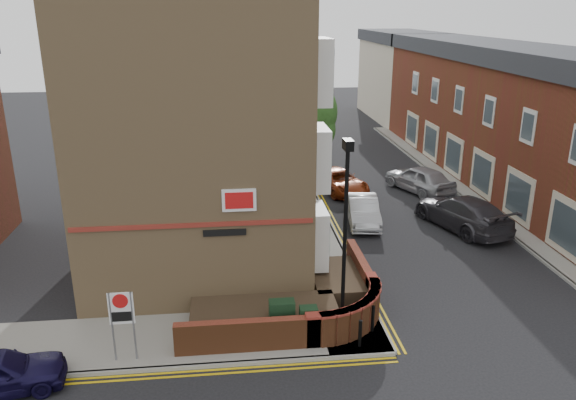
{
  "coord_description": "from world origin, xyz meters",
  "views": [
    {
      "loc": [
        -1.82,
        -14.09,
        9.94
      ],
      "look_at": [
        0.19,
        4.0,
        3.71
      ],
      "focal_mm": 35.0,
      "sensor_mm": 36.0,
      "label": 1
    }
  ],
  "objects_px": {
    "lamppost": "(345,240)",
    "zone_sign": "(122,314)",
    "utility_cabinet_large": "(282,318)",
    "silver_car_near": "(363,210)"
  },
  "relations": [
    {
      "from": "lamppost",
      "to": "zone_sign",
      "type": "bearing_deg",
      "value": -173.93
    },
    {
      "from": "utility_cabinet_large",
      "to": "zone_sign",
      "type": "distance_m",
      "value": 4.86
    },
    {
      "from": "lamppost",
      "to": "zone_sign",
      "type": "distance_m",
      "value": 6.85
    },
    {
      "from": "lamppost",
      "to": "silver_car_near",
      "type": "distance_m",
      "value": 10.52
    },
    {
      "from": "lamppost",
      "to": "silver_car_near",
      "type": "xyz_separation_m",
      "value": [
        3.02,
        9.71,
        -2.69
      ]
    },
    {
      "from": "utility_cabinet_large",
      "to": "silver_car_near",
      "type": "bearing_deg",
      "value": 62.91
    },
    {
      "from": "utility_cabinet_large",
      "to": "zone_sign",
      "type": "xyz_separation_m",
      "value": [
        -4.7,
        -0.8,
        0.92
      ]
    },
    {
      "from": "zone_sign",
      "to": "lamppost",
      "type": "bearing_deg",
      "value": 6.07
    },
    {
      "from": "lamppost",
      "to": "utility_cabinet_large",
      "type": "distance_m",
      "value": 3.24
    },
    {
      "from": "utility_cabinet_large",
      "to": "silver_car_near",
      "type": "relative_size",
      "value": 0.3
    }
  ]
}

